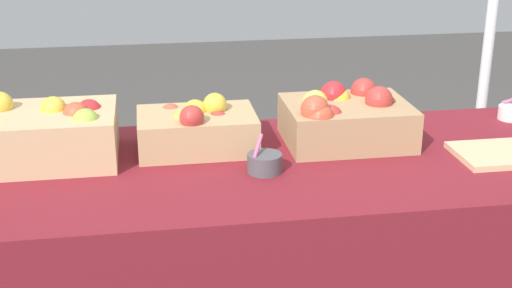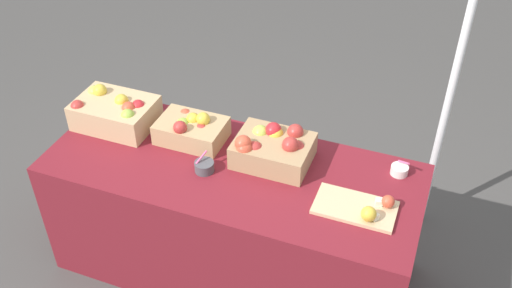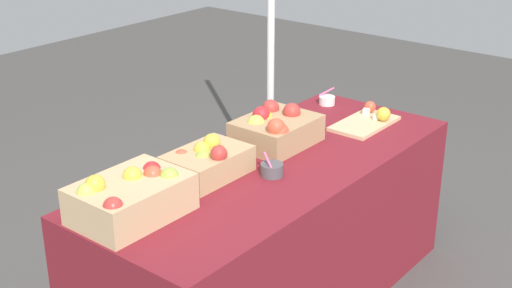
{
  "view_description": "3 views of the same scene",
  "coord_description": "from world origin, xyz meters",
  "px_view_note": "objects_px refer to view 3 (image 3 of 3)",
  "views": [
    {
      "loc": [
        -0.43,
        -1.86,
        1.51
      ],
      "look_at": [
        -0.12,
        0.02,
        0.79
      ],
      "focal_mm": 49.56,
      "sensor_mm": 36.0,
      "label": 1
    },
    {
      "loc": [
        0.91,
        -2.02,
        2.62
      ],
      "look_at": [
        0.14,
        -0.02,
        0.94
      ],
      "focal_mm": 40.68,
      "sensor_mm": 36.0,
      "label": 2
    },
    {
      "loc": [
        -2.26,
        -1.71,
        2.01
      ],
      "look_at": [
        -0.1,
        0.02,
        0.85
      ],
      "focal_mm": 49.39,
      "sensor_mm": 36.0,
      "label": 3
    }
  ],
  "objects_px": {
    "apple_crate_middle": "(207,161)",
    "tent_pole": "(271,38)",
    "apple_crate_right": "(276,128)",
    "sample_bowl_mid": "(272,170)",
    "cutting_board_front": "(369,120)",
    "sample_bowl_near": "(327,100)",
    "apple_crate_left": "(131,197)"
  },
  "relations": [
    {
      "from": "apple_crate_middle",
      "to": "cutting_board_front",
      "type": "relative_size",
      "value": 0.94
    },
    {
      "from": "cutting_board_front",
      "to": "sample_bowl_mid",
      "type": "height_order",
      "value": "sample_bowl_mid"
    },
    {
      "from": "sample_bowl_near",
      "to": "tent_pole",
      "type": "xyz_separation_m",
      "value": [
        0.15,
        0.51,
        0.23
      ]
    },
    {
      "from": "cutting_board_front",
      "to": "tent_pole",
      "type": "relative_size",
      "value": 0.19
    },
    {
      "from": "apple_crate_left",
      "to": "apple_crate_right",
      "type": "bearing_deg",
      "value": 0.68
    },
    {
      "from": "sample_bowl_near",
      "to": "apple_crate_left",
      "type": "bearing_deg",
      "value": -174.91
    },
    {
      "from": "apple_crate_left",
      "to": "cutting_board_front",
      "type": "xyz_separation_m",
      "value": [
        1.41,
        -0.19,
        -0.06
      ]
    },
    {
      "from": "sample_bowl_mid",
      "to": "apple_crate_middle",
      "type": "bearing_deg",
      "value": 128.85
    },
    {
      "from": "cutting_board_front",
      "to": "sample_bowl_mid",
      "type": "xyz_separation_m",
      "value": [
        -0.79,
        0.0,
        0.01
      ]
    },
    {
      "from": "apple_crate_right",
      "to": "sample_bowl_mid",
      "type": "xyz_separation_m",
      "value": [
        -0.29,
        -0.2,
        -0.05
      ]
    },
    {
      "from": "cutting_board_front",
      "to": "tent_pole",
      "type": "height_order",
      "value": "tent_pole"
    },
    {
      "from": "apple_crate_left",
      "to": "sample_bowl_mid",
      "type": "bearing_deg",
      "value": -16.88
    },
    {
      "from": "apple_crate_left",
      "to": "sample_bowl_mid",
      "type": "height_order",
      "value": "apple_crate_left"
    },
    {
      "from": "sample_bowl_near",
      "to": "sample_bowl_mid",
      "type": "distance_m",
      "value": 0.96
    },
    {
      "from": "cutting_board_front",
      "to": "sample_bowl_mid",
      "type": "bearing_deg",
      "value": 179.66
    },
    {
      "from": "apple_crate_middle",
      "to": "sample_bowl_near",
      "type": "xyz_separation_m",
      "value": [
        1.08,
        0.11,
        -0.04
      ]
    },
    {
      "from": "apple_crate_middle",
      "to": "tent_pole",
      "type": "bearing_deg",
      "value": 26.63
    },
    {
      "from": "apple_crate_left",
      "to": "apple_crate_middle",
      "type": "bearing_deg",
      "value": 3.19
    },
    {
      "from": "apple_crate_left",
      "to": "apple_crate_right",
      "type": "relative_size",
      "value": 1.11
    },
    {
      "from": "apple_crate_left",
      "to": "sample_bowl_near",
      "type": "relative_size",
      "value": 4.52
    },
    {
      "from": "tent_pole",
      "to": "cutting_board_front",
      "type": "bearing_deg",
      "value": -107.88
    },
    {
      "from": "sample_bowl_near",
      "to": "tent_pole",
      "type": "distance_m",
      "value": 0.58
    },
    {
      "from": "apple_crate_middle",
      "to": "cutting_board_front",
      "type": "distance_m",
      "value": 0.99
    },
    {
      "from": "apple_crate_left",
      "to": "sample_bowl_near",
      "type": "height_order",
      "value": "apple_crate_left"
    },
    {
      "from": "apple_crate_left",
      "to": "cutting_board_front",
      "type": "distance_m",
      "value": 1.42
    },
    {
      "from": "apple_crate_right",
      "to": "sample_bowl_near",
      "type": "xyz_separation_m",
      "value": [
        0.62,
        0.12,
        -0.06
      ]
    },
    {
      "from": "apple_crate_left",
      "to": "apple_crate_right",
      "type": "distance_m",
      "value": 0.9
    },
    {
      "from": "apple_crate_right",
      "to": "cutting_board_front",
      "type": "height_order",
      "value": "apple_crate_right"
    },
    {
      "from": "apple_crate_left",
      "to": "tent_pole",
      "type": "distance_m",
      "value": 1.8
    },
    {
      "from": "apple_crate_left",
      "to": "tent_pole",
      "type": "bearing_deg",
      "value": 20.95
    },
    {
      "from": "apple_crate_middle",
      "to": "cutting_board_front",
      "type": "bearing_deg",
      "value": -12.67
    },
    {
      "from": "apple_crate_left",
      "to": "cutting_board_front",
      "type": "bearing_deg",
      "value": -7.75
    }
  ]
}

